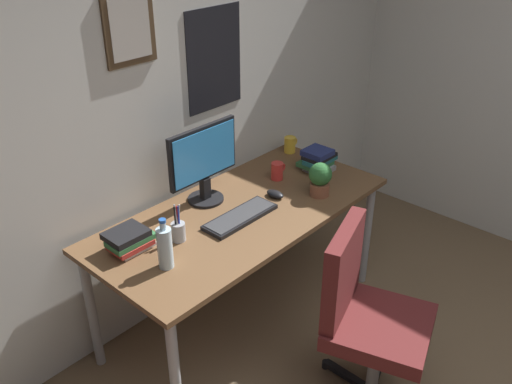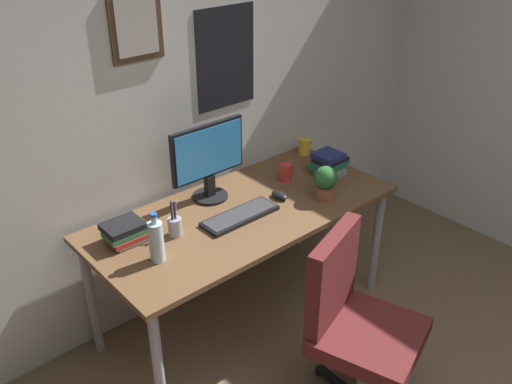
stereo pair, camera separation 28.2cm
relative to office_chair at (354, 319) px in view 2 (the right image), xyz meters
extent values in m
cube|color=silver|center=(-0.17, 1.27, 0.77)|extent=(4.40, 0.08, 2.60)
cube|color=#4C3823|center=(-0.28, 1.23, 1.17)|extent=(0.28, 0.02, 0.34)
cube|color=beige|center=(-0.28, 1.22, 1.17)|extent=(0.22, 0.00, 0.28)
cube|color=black|center=(0.25, 1.23, 0.91)|extent=(0.40, 0.01, 0.56)
cube|color=brown|center=(0.02, 0.80, 0.21)|extent=(1.69, 0.78, 0.03)
cylinder|color=#9EA0A5|center=(-0.77, 0.48, -0.17)|extent=(0.05, 0.05, 0.72)
cylinder|color=#9EA0A5|center=(0.80, 0.48, -0.17)|extent=(0.05, 0.05, 0.72)
cylinder|color=#9EA0A5|center=(-0.77, 1.13, -0.17)|extent=(0.05, 0.05, 0.72)
cylinder|color=#9EA0A5|center=(0.80, 1.13, -0.17)|extent=(0.05, 0.05, 0.72)
cube|color=#591E1E|center=(0.02, -0.07, -0.07)|extent=(0.58, 0.58, 0.08)
cube|color=#591E1E|center=(-0.04, 0.12, 0.20)|extent=(0.42, 0.20, 0.45)
cylinder|color=#9EA0A5|center=(0.02, -0.07, -0.32)|extent=(0.08, 0.08, 0.42)
cube|color=black|center=(0.16, -0.03, -0.49)|extent=(0.28, 0.12, 0.03)
cylinder|color=black|center=(0.29, 0.01, -0.51)|extent=(0.05, 0.05, 0.04)
cube|color=black|center=(0.02, 0.07, -0.49)|extent=(0.04, 0.28, 0.03)
cylinder|color=black|center=(0.02, 0.21, -0.51)|extent=(0.05, 0.05, 0.04)
cylinder|color=black|center=(-0.04, 1.03, 0.23)|extent=(0.20, 0.20, 0.01)
cube|color=black|center=(-0.04, 1.03, 0.30)|extent=(0.05, 0.04, 0.12)
cube|color=black|center=(-0.04, 1.04, 0.51)|extent=(0.46, 0.02, 0.30)
cube|color=#338CD8|center=(-0.04, 1.02, 0.51)|extent=(0.43, 0.00, 0.27)
cube|color=black|center=(-0.05, 0.75, 0.23)|extent=(0.43, 0.15, 0.02)
cube|color=#38383A|center=(-0.05, 0.75, 0.24)|extent=(0.41, 0.13, 0.00)
ellipsoid|color=black|center=(0.25, 0.77, 0.24)|extent=(0.06, 0.11, 0.04)
cylinder|color=silver|center=(-0.58, 0.72, 0.32)|extent=(0.07, 0.07, 0.20)
cylinder|color=silver|center=(-0.58, 0.72, 0.44)|extent=(0.03, 0.03, 0.04)
cylinder|color=#2659B2|center=(-0.58, 0.72, 0.47)|extent=(0.03, 0.03, 0.01)
cylinder|color=yellow|center=(0.77, 1.09, 0.27)|extent=(0.07, 0.07, 0.10)
torus|color=yellow|center=(0.82, 1.09, 0.28)|extent=(0.05, 0.01, 0.05)
cylinder|color=red|center=(0.42, 0.90, 0.27)|extent=(0.07, 0.07, 0.10)
torus|color=red|center=(0.47, 0.90, 0.28)|extent=(0.05, 0.01, 0.05)
cylinder|color=brown|center=(0.44, 0.60, 0.26)|extent=(0.11, 0.11, 0.07)
sphere|color=#2D6B33|center=(0.44, 0.60, 0.35)|extent=(0.13, 0.13, 0.13)
ellipsoid|color=#287A38|center=(0.41, 0.63, 0.36)|extent=(0.07, 0.08, 0.02)
ellipsoid|color=#287A38|center=(0.47, 0.63, 0.36)|extent=(0.07, 0.08, 0.02)
ellipsoid|color=#287A38|center=(0.41, 0.57, 0.37)|extent=(0.08, 0.07, 0.02)
cylinder|color=#9EA0A5|center=(-0.40, 0.84, 0.27)|extent=(0.07, 0.07, 0.09)
cylinder|color=#263FBF|center=(-0.39, 0.83, 0.35)|extent=(0.01, 0.01, 0.13)
cylinder|color=red|center=(-0.40, 0.84, 0.35)|extent=(0.01, 0.01, 0.13)
cylinder|color=black|center=(-0.41, 0.84, 0.35)|extent=(0.01, 0.01, 0.13)
cylinder|color=#9EA0A5|center=(-0.39, 0.84, 0.35)|extent=(0.01, 0.03, 0.14)
cylinder|color=#9EA0A5|center=(-0.40, 0.84, 0.35)|extent=(0.01, 0.02, 0.14)
cube|color=gray|center=(0.68, 0.79, 0.24)|extent=(0.15, 0.15, 0.03)
cube|color=#33723F|center=(0.67, 0.81, 0.26)|extent=(0.19, 0.16, 0.03)
cube|color=#26727A|center=(0.68, 0.78, 0.29)|extent=(0.21, 0.11, 0.03)
cube|color=black|center=(0.68, 0.79, 0.32)|extent=(0.20, 0.13, 0.02)
cube|color=navy|center=(0.67, 0.79, 0.34)|extent=(0.15, 0.15, 0.03)
cube|color=silver|center=(-0.59, 0.97, 0.23)|extent=(0.19, 0.16, 0.02)
cube|color=#B22D28|center=(-0.61, 0.94, 0.25)|extent=(0.19, 0.14, 0.02)
cube|color=#33723F|center=(-0.60, 0.94, 0.28)|extent=(0.22, 0.12, 0.03)
cube|color=black|center=(-0.62, 0.96, 0.31)|extent=(0.19, 0.16, 0.03)
camera|label=1|loc=(-1.81, -0.96, 1.73)|focal=38.63mm
camera|label=2|loc=(-1.61, -1.16, 1.73)|focal=38.63mm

